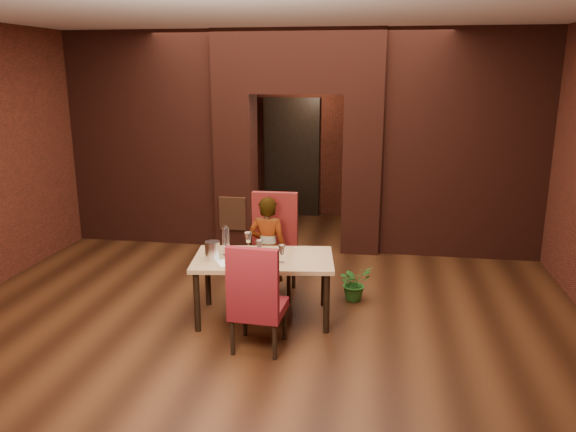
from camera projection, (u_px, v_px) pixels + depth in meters
name	position (u px, v px, depth m)	size (l,w,h in m)	color
floor	(274.00, 295.00, 6.75)	(8.00, 8.00, 0.00)	#402110
ceiling	(272.00, 15.00, 5.95)	(7.00, 8.00, 0.04)	silver
wall_back	(314.00, 129.00, 10.17)	(7.00, 0.04, 3.20)	maroon
wall_front	(108.00, 305.00, 2.53)	(7.00, 0.04, 3.20)	maroon
pillar_left	(236.00, 171.00, 8.52)	(0.55, 0.55, 2.30)	maroon
pillar_right	(362.00, 174.00, 8.23)	(0.55, 0.55, 2.30)	maroon
lintel	(299.00, 61.00, 7.97)	(2.45, 0.55, 0.90)	maroon
wing_wall_left	(147.00, 139.00, 8.63)	(2.27, 0.35, 3.20)	maroon
wing_wall_right	(464.00, 146.00, 7.89)	(2.27, 0.35, 3.20)	maroon
vent_panel	(232.00, 214.00, 8.39)	(0.40, 0.03, 0.50)	#96512B
rear_door	(292.00, 159.00, 10.31)	(0.90, 0.08, 2.10)	black
rear_door_frame	(291.00, 159.00, 10.28)	(1.02, 0.04, 2.22)	black
dining_table	(264.00, 288.00, 6.07)	(1.48, 0.83, 0.69)	tan
chair_far	(272.00, 246.00, 6.65)	(0.55, 0.55, 1.21)	maroon
chair_near	(259.00, 295.00, 5.37)	(0.49, 0.49, 1.08)	maroon
person_seated	(268.00, 248.00, 6.55)	(0.45, 0.29, 1.23)	white
wine_glass_a	(248.00, 242.00, 6.16)	(0.09, 0.09, 0.22)	white
wine_glass_b	(259.00, 249.00, 5.94)	(0.08, 0.08, 0.20)	silver
wine_glass_c	(282.00, 254.00, 5.79)	(0.08, 0.08, 0.19)	silver
tasting_sheet	(233.00, 262.00, 5.83)	(0.30, 0.22, 0.00)	white
wine_bucket	(213.00, 250.00, 5.90)	(0.16, 0.16, 0.19)	silver
water_bottle	(226.00, 240.00, 6.04)	(0.08, 0.08, 0.33)	white
potted_plant	(355.00, 283.00, 6.58)	(0.38, 0.33, 0.43)	#24611D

